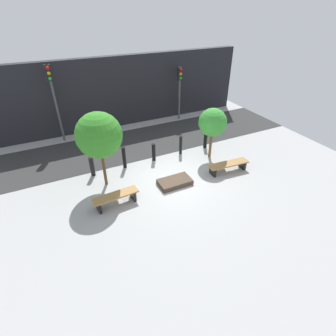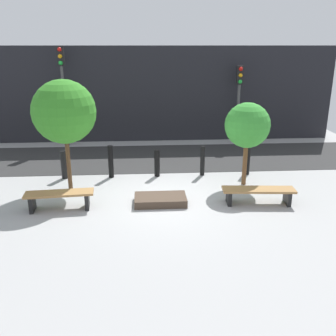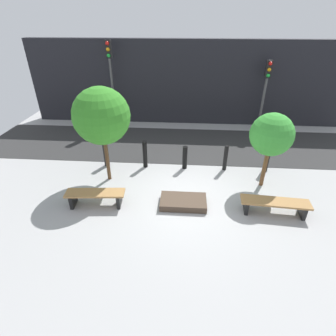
% 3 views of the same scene
% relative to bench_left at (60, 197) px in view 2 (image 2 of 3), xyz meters
% --- Properties ---
extents(ground_plane, '(18.00, 18.00, 0.00)m').
position_rel_bench_left_xyz_m(ground_plane, '(2.67, 0.47, -0.34)').
color(ground_plane, '#9F9F9F').
extents(road_strip, '(18.00, 3.70, 0.01)m').
position_rel_bench_left_xyz_m(road_strip, '(2.67, 4.55, -0.34)').
color(road_strip, '#2D2D2D').
rests_on(road_strip, ground).
extents(building_facade, '(16.20, 0.50, 4.12)m').
position_rel_bench_left_xyz_m(building_facade, '(2.67, 7.55, 1.72)').
color(building_facade, black).
rests_on(building_facade, ground).
extents(bench_left, '(1.80, 0.60, 0.48)m').
position_rel_bench_left_xyz_m(bench_left, '(0.00, 0.00, 0.00)').
color(bench_left, black).
rests_on(bench_left, ground).
extents(bench_right, '(1.99, 0.63, 0.44)m').
position_rel_bench_left_xyz_m(bench_right, '(5.34, -0.00, -0.02)').
color(bench_right, black).
rests_on(bench_right, ground).
extents(planter_bed, '(1.41, 0.80, 0.21)m').
position_rel_bench_left_xyz_m(planter_bed, '(2.67, 0.20, -0.24)').
color(planter_bed, '#48382C').
rests_on(planter_bed, ground).
extents(tree_behind_left_bench, '(1.83, 1.83, 3.26)m').
position_rel_bench_left_xyz_m(tree_behind_left_bench, '(0.00, 1.50, 1.99)').
color(tree_behind_left_bench, '#533821').
rests_on(tree_behind_left_bench, ground).
extents(tree_behind_right_bench, '(1.35, 1.35, 2.55)m').
position_rel_bench_left_xyz_m(tree_behind_right_bench, '(5.34, 1.50, 1.52)').
color(tree_behind_right_bench, brown).
rests_on(tree_behind_right_bench, ground).
extents(bollard_far_left, '(0.20, 0.20, 0.93)m').
position_rel_bench_left_xyz_m(bollard_far_left, '(-0.35, 2.45, 0.12)').
color(bollard_far_left, black).
rests_on(bollard_far_left, ground).
extents(bollard_left, '(0.17, 0.17, 1.07)m').
position_rel_bench_left_xyz_m(bollard_left, '(1.16, 2.45, 0.19)').
color(bollard_left, black).
rests_on(bollard_left, ground).
extents(bollard_center, '(0.18, 0.18, 0.91)m').
position_rel_bench_left_xyz_m(bollard_center, '(2.67, 2.45, 0.11)').
color(bollard_center, black).
rests_on(bollard_center, ground).
extents(bollard_right, '(0.15, 0.15, 1.00)m').
position_rel_bench_left_xyz_m(bollard_right, '(4.18, 2.45, 0.16)').
color(bollard_right, black).
rests_on(bollard_right, ground).
extents(bollard_far_right, '(0.19, 0.19, 0.98)m').
position_rel_bench_left_xyz_m(bollard_far_right, '(5.68, 2.45, 0.14)').
color(bollard_far_right, black).
rests_on(bollard_far_right, ground).
extents(traffic_light_west, '(0.28, 0.27, 4.11)m').
position_rel_bench_left_xyz_m(traffic_light_west, '(-1.03, 6.69, 2.47)').
color(traffic_light_west, '#484848').
rests_on(traffic_light_west, ground).
extents(traffic_light_mid_west, '(0.28, 0.27, 3.32)m').
position_rel_bench_left_xyz_m(traffic_light_mid_west, '(6.36, 6.69, 1.96)').
color(traffic_light_mid_west, '#4E4E4E').
rests_on(traffic_light_mid_west, ground).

